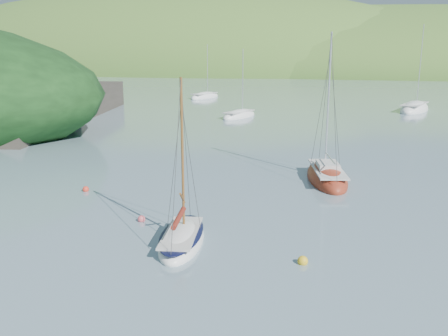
% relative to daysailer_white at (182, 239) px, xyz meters
% --- Properties ---
extents(ground, '(700.00, 700.00, 0.00)m').
position_rel_daysailer_white_xyz_m(ground, '(0.47, -2.01, -0.20)').
color(ground, slate).
rests_on(ground, ground).
extents(shoreline_hills, '(690.00, 135.00, 56.00)m').
position_rel_daysailer_white_xyz_m(shoreline_hills, '(-9.19, 170.42, -0.20)').
color(shoreline_hills, '#326325').
rests_on(shoreline_hills, ground).
extents(daysailer_white, '(2.74, 5.53, 8.14)m').
position_rel_daysailer_white_xyz_m(daysailer_white, '(0.00, 0.00, 0.00)').
color(daysailer_white, white).
rests_on(daysailer_white, ground).
extents(sloop_red, '(3.98, 7.55, 10.63)m').
position_rel_daysailer_white_xyz_m(sloop_red, '(5.98, 12.86, 0.01)').
color(sloop_red, maroon).
rests_on(sloop_red, ground).
extents(distant_sloop_a, '(4.39, 6.81, 9.17)m').
position_rel_daysailer_white_xyz_m(distant_sloop_a, '(-6.29, 40.74, -0.03)').
color(distant_sloop_a, white).
rests_on(distant_sloop_a, ground).
extents(distant_sloop_b, '(5.89, 9.40, 12.65)m').
position_rel_daysailer_white_xyz_m(distant_sloop_b, '(15.90, 52.66, 0.01)').
color(distant_sloop_b, white).
rests_on(distant_sloop_b, ground).
extents(distant_sloop_c, '(4.75, 7.24, 9.76)m').
position_rel_daysailer_white_xyz_m(distant_sloop_c, '(-16.99, 61.83, -0.03)').
color(distant_sloop_c, white).
rests_on(distant_sloop_c, ground).
extents(mooring_buoys, '(22.07, 7.83, 0.48)m').
position_rel_daysailer_white_xyz_m(mooring_buoys, '(3.59, 3.08, -0.08)').
color(mooring_buoys, gold).
rests_on(mooring_buoys, ground).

